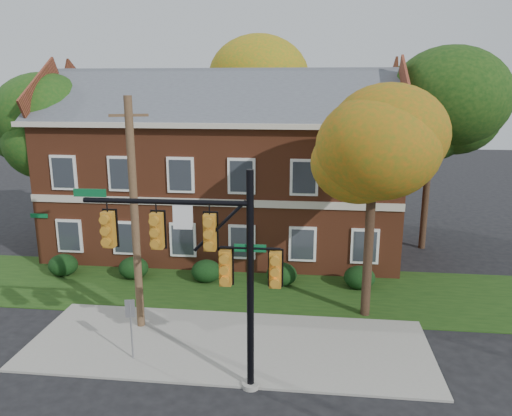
# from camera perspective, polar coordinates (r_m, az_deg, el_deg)

# --- Properties ---
(ground) EXTENTS (120.00, 120.00, 0.00)m
(ground) POSITION_cam_1_polar(r_m,az_deg,el_deg) (17.36, -3.76, -17.01)
(ground) COLOR black
(ground) RESTS_ON ground
(sidewalk) EXTENTS (14.00, 5.00, 0.08)m
(sidewalk) POSITION_cam_1_polar(r_m,az_deg,el_deg) (18.19, -3.18, -15.31)
(sidewalk) COLOR gray
(sidewalk) RESTS_ON ground
(grass_strip) EXTENTS (30.00, 6.00, 0.04)m
(grass_strip) POSITION_cam_1_polar(r_m,az_deg,el_deg) (22.65, -1.03, -9.25)
(grass_strip) COLOR #193811
(grass_strip) RESTS_ON ground
(apartment_building) EXTENTS (18.80, 8.80, 9.74)m
(apartment_building) POSITION_cam_1_polar(r_m,az_deg,el_deg) (27.31, -3.60, 5.56)
(apartment_building) COLOR brown
(apartment_building) RESTS_ON ground
(hedge_far_left) EXTENTS (1.40, 1.26, 1.05)m
(hedge_far_left) POSITION_cam_1_polar(r_m,az_deg,el_deg) (25.78, -21.18, -6.10)
(hedge_far_left) COLOR black
(hedge_far_left) RESTS_ON ground
(hedge_left) EXTENTS (1.40, 1.26, 1.05)m
(hedge_left) POSITION_cam_1_polar(r_m,az_deg,el_deg) (24.38, -13.82, -6.67)
(hedge_left) COLOR black
(hedge_left) RESTS_ON ground
(hedge_center) EXTENTS (1.40, 1.26, 1.05)m
(hedge_center) POSITION_cam_1_polar(r_m,az_deg,el_deg) (23.43, -5.70, -7.18)
(hedge_center) COLOR black
(hedge_center) RESTS_ON ground
(hedge_right) EXTENTS (1.40, 1.26, 1.05)m
(hedge_right) POSITION_cam_1_polar(r_m,az_deg,el_deg) (22.97, 2.94, -7.57)
(hedge_right) COLOR black
(hedge_right) RESTS_ON ground
(hedge_far_right) EXTENTS (1.40, 1.26, 1.05)m
(hedge_far_right) POSITION_cam_1_polar(r_m,az_deg,el_deg) (23.04, 11.74, -7.78)
(hedge_far_right) COLOR black
(hedge_far_right) RESTS_ON ground
(tree_near_right) EXTENTS (4.50, 4.25, 8.58)m
(tree_near_right) POSITION_cam_1_polar(r_m,az_deg,el_deg) (18.81, 14.07, 6.62)
(tree_near_right) COLOR black
(tree_near_right) RESTS_ON ground
(tree_left_rear) EXTENTS (5.40, 5.10, 8.88)m
(tree_left_rear) POSITION_cam_1_polar(r_m,az_deg,el_deg) (29.42, -23.28, 8.39)
(tree_left_rear) COLOR black
(tree_left_rear) RESTS_ON ground
(tree_right_rear) EXTENTS (6.30, 5.95, 10.62)m
(tree_right_rear) POSITION_cam_1_polar(r_m,az_deg,el_deg) (28.24, 20.36, 11.41)
(tree_right_rear) COLOR black
(tree_right_rear) RESTS_ON ground
(tree_far_rear) EXTENTS (6.84, 6.46, 11.52)m
(tree_far_rear) POSITION_cam_1_polar(r_m,az_deg,el_deg) (34.62, 0.89, 13.72)
(tree_far_rear) COLOR black
(tree_far_rear) RESTS_ON ground
(traffic_signal) EXTENTS (5.98, 0.53, 6.68)m
(traffic_signal) POSITION_cam_1_polar(r_m,az_deg,el_deg) (14.36, -5.44, -5.54)
(traffic_signal) COLOR gray
(traffic_signal) RESTS_ON ground
(utility_pole) EXTENTS (1.28, 0.57, 8.57)m
(utility_pole) POSITION_cam_1_polar(r_m,az_deg,el_deg) (18.37, -13.69, -0.90)
(utility_pole) COLOR #513A26
(utility_pole) RESTS_ON ground
(sign_post) EXTENTS (0.31, 0.11, 2.16)m
(sign_post) POSITION_cam_1_polar(r_m,az_deg,el_deg) (17.15, -14.13, -12.27)
(sign_post) COLOR slate
(sign_post) RESTS_ON ground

